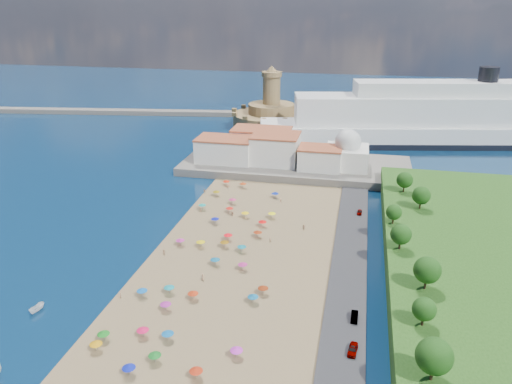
# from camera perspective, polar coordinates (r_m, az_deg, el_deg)

# --- Properties ---
(ground) EXTENTS (700.00, 700.00, 0.00)m
(ground) POSITION_cam_1_polar(r_m,az_deg,el_deg) (136.93, -3.85, -6.71)
(ground) COLOR #071938
(ground) RESTS_ON ground
(terrace) EXTENTS (90.00, 36.00, 3.00)m
(terrace) POSITION_cam_1_polar(r_m,az_deg,el_deg) (200.63, 4.55, 3.00)
(terrace) COLOR #59544C
(terrace) RESTS_ON ground
(jetty) EXTENTS (18.00, 70.00, 2.40)m
(jetty) POSITION_cam_1_polar(r_m,az_deg,el_deg) (237.28, 0.42, 5.87)
(jetty) COLOR #59544C
(jetty) RESTS_ON ground
(breakwater) EXTENTS (199.03, 34.77, 2.60)m
(breakwater) POSITION_cam_1_polar(r_m,az_deg,el_deg) (311.67, -15.96, 8.81)
(breakwater) COLOR #59544C
(breakwater) RESTS_ON ground
(waterfront_buildings) EXTENTS (57.00, 29.00, 11.00)m
(waterfront_buildings) POSITION_cam_1_polar(r_m,az_deg,el_deg) (201.35, 0.94, 5.03)
(waterfront_buildings) COLOR silver
(waterfront_buildings) RESTS_ON terrace
(domed_building) EXTENTS (16.00, 16.00, 15.00)m
(domed_building) POSITION_cam_1_polar(r_m,az_deg,el_deg) (195.08, 10.38, 4.48)
(domed_building) COLOR silver
(domed_building) RESTS_ON terrace
(fortress) EXTENTS (40.00, 40.00, 32.40)m
(fortress) POSITION_cam_1_polar(r_m,az_deg,el_deg) (264.55, 1.75, 8.70)
(fortress) COLOR olive
(fortress) RESTS_ON ground
(cruise_ship) EXTENTS (164.59, 55.74, 35.64)m
(cruise_ship) POSITION_cam_1_polar(r_m,az_deg,el_deg) (248.78, 19.73, 7.58)
(cruise_ship) COLOR black
(cruise_ship) RESTS_ON ground
(beach_parasols) EXTENTS (31.47, 114.34, 2.20)m
(beach_parasols) POSITION_cam_1_polar(r_m,az_deg,el_deg) (128.15, -5.44, -7.76)
(beach_parasols) COLOR gray
(beach_parasols) RESTS_ON beach
(beachgoers) EXTENTS (38.84, 67.68, 1.77)m
(beachgoers) POSITION_cam_1_polar(r_m,az_deg,el_deg) (149.17, -2.66, -3.76)
(beachgoers) COLOR tan
(beachgoers) RESTS_ON beach
(moored_boats) EXTENTS (7.63, 22.88, 1.68)m
(moored_boats) POSITION_cam_1_polar(r_m,az_deg,el_deg) (114.13, -25.63, -14.82)
(moored_boats) COLOR white
(moored_boats) RESTS_ON ground
(parked_cars) EXTENTS (2.21, 71.53, 1.44)m
(parked_cars) POSITION_cam_1_polar(r_m,az_deg,el_deg) (118.02, 11.31, -11.32)
(parked_cars) COLOR gray
(parked_cars) RESTS_ON promenade
(hillside_trees) EXTENTS (13.70, 106.98, 7.74)m
(hillside_trees) POSITION_cam_1_polar(r_m,az_deg,el_deg) (117.93, 17.82, -7.08)
(hillside_trees) COLOR #382314
(hillside_trees) RESTS_ON hillside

